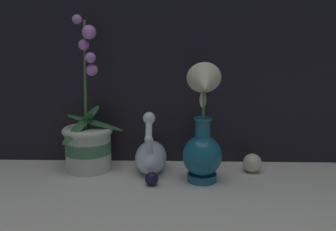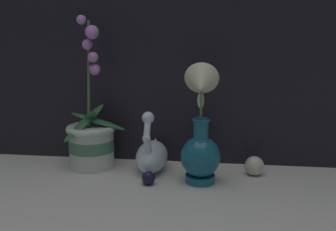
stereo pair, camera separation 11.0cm
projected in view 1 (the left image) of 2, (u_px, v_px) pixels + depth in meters
name	position (u px, v px, depth m)	size (l,w,h in m)	color
ground_plane	(167.00, 190.00, 1.02)	(2.80, 2.80, 0.00)	beige
orchid_potted_plant	(88.00, 140.00, 1.15)	(0.18, 0.20, 0.45)	beige
swan_figurine	(151.00, 155.00, 1.14)	(0.09, 0.19, 0.19)	silver
blue_vase	(203.00, 139.00, 1.05)	(0.11, 0.13, 0.33)	#195B75
glass_sphere	(252.00, 163.00, 1.15)	(0.06, 0.06, 0.06)	beige
glass_bauble	(152.00, 179.00, 1.05)	(0.04, 0.04, 0.04)	#191433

